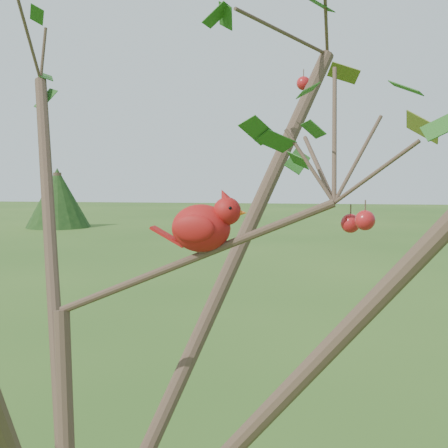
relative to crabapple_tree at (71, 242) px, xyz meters
name	(u,v)px	position (x,y,z in m)	size (l,w,h in m)	color
crabapple_tree	(71,242)	(0.00, 0.00, 0.00)	(2.35, 2.05, 2.95)	#432E24
cardinal	(204,226)	(0.26, 0.10, 0.03)	(0.21, 0.11, 0.15)	#A21A0D
distant_trees	(307,192)	(0.49, 22.63, -0.71)	(41.64, 12.18, 3.06)	#432E24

